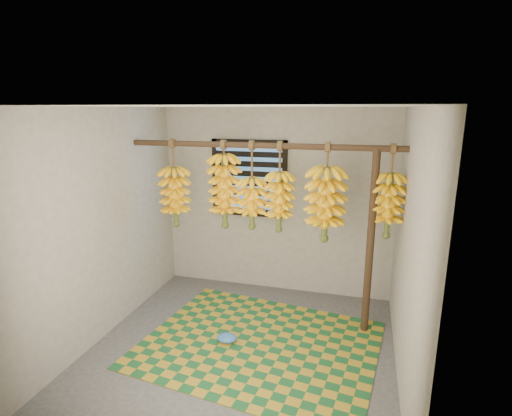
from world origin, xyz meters
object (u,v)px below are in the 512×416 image
(banana_bunch_e, at_px, (325,204))
(banana_bunch_f, at_px, (389,205))
(banana_bunch_c, at_px, (252,203))
(support_post, at_px, (370,244))
(banana_bunch_b, at_px, (225,191))
(banana_bunch_a, at_px, (175,197))
(woven_mat, at_px, (259,344))
(plastic_bag, at_px, (227,338))
(banana_bunch_d, at_px, (279,202))

(banana_bunch_e, distance_m, banana_bunch_f, 0.63)
(banana_bunch_c, bearing_deg, support_post, 0.00)
(support_post, relative_size, banana_bunch_c, 2.05)
(banana_bunch_b, bearing_deg, banana_bunch_f, -0.00)
(banana_bunch_c, relative_size, banana_bunch_e, 0.93)
(banana_bunch_a, bearing_deg, woven_mat, -26.18)
(banana_bunch_b, xyz_separation_m, banana_bunch_c, (0.32, 0.00, -0.12))
(woven_mat, height_order, banana_bunch_c, banana_bunch_c)
(support_post, xyz_separation_m, banana_bunch_b, (-1.61, 0.00, 0.48))
(banana_bunch_a, bearing_deg, support_post, 0.00)
(plastic_bag, distance_m, banana_bunch_f, 2.15)
(banana_bunch_d, relative_size, banana_bunch_e, 0.94)
(banana_bunch_d, xyz_separation_m, banana_bunch_e, (0.50, 0.00, 0.00))
(banana_bunch_e, bearing_deg, banana_bunch_f, -0.00)
(banana_bunch_d, bearing_deg, woven_mat, -96.62)
(woven_mat, bearing_deg, banana_bunch_b, 134.20)
(banana_bunch_a, height_order, banana_bunch_d, same)
(plastic_bag, height_order, banana_bunch_d, banana_bunch_d)
(banana_bunch_f, bearing_deg, banana_bunch_c, 180.00)
(support_post, height_order, banana_bunch_f, banana_bunch_f)
(support_post, height_order, plastic_bag, support_post)
(banana_bunch_a, xyz_separation_m, banana_bunch_e, (1.74, 0.00, 0.02))
(plastic_bag, distance_m, banana_bunch_d, 1.54)
(woven_mat, height_order, banana_bunch_f, banana_bunch_f)
(banana_bunch_d, bearing_deg, banana_bunch_e, 0.00)
(support_post, distance_m, banana_bunch_b, 1.68)
(woven_mat, relative_size, banana_bunch_f, 2.44)
(banana_bunch_b, bearing_deg, banana_bunch_e, 0.00)
(woven_mat, bearing_deg, banana_bunch_e, 45.72)
(banana_bunch_b, xyz_separation_m, banana_bunch_d, (0.63, 0.00, -0.08))
(banana_bunch_a, bearing_deg, banana_bunch_f, -0.00)
(support_post, relative_size, banana_bunch_e, 1.92)
(support_post, bearing_deg, banana_bunch_c, 180.00)
(support_post, distance_m, plastic_bag, 1.79)
(woven_mat, xyz_separation_m, banana_bunch_d, (0.07, 0.58, 1.39))
(banana_bunch_a, bearing_deg, banana_bunch_b, 0.00)
(support_post, xyz_separation_m, plastic_bag, (-1.38, -0.64, -0.95))
(support_post, xyz_separation_m, woven_mat, (-1.05, -0.58, -0.99))
(plastic_bag, distance_m, banana_bunch_a, 1.70)
(woven_mat, bearing_deg, banana_bunch_d, 83.38)
(banana_bunch_a, height_order, banana_bunch_c, same)
(banana_bunch_a, height_order, banana_bunch_e, same)
(plastic_bag, bearing_deg, banana_bunch_a, 142.90)
(woven_mat, relative_size, plastic_bag, 10.79)
(woven_mat, xyz_separation_m, banana_bunch_c, (-0.24, 0.58, 1.36))
(banana_bunch_f, bearing_deg, banana_bunch_e, 180.00)
(plastic_bag, bearing_deg, banana_bunch_c, 81.67)
(plastic_bag, xyz_separation_m, banana_bunch_e, (0.90, 0.64, 1.35))
(support_post, relative_size, woven_mat, 0.86)
(support_post, xyz_separation_m, banana_bunch_f, (0.15, -0.00, 0.43))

